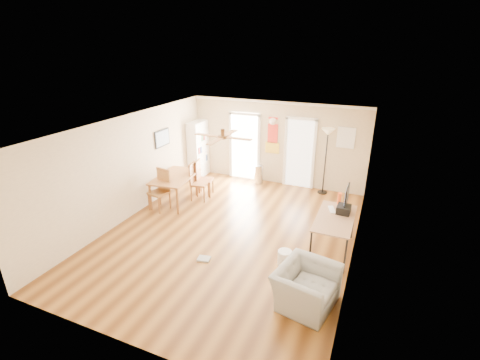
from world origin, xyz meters
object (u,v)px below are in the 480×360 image
at_px(bookshelf, 198,149).
at_px(dining_chair_right_b, 200,182).
at_px(computer_desk, 333,234).
at_px(torchiere_lamp, 325,162).
at_px(dining_table, 176,189).
at_px(armchair, 306,286).
at_px(trash_can, 259,174).
at_px(wastebasket_a, 285,258).
at_px(dining_chair_near, 159,190).
at_px(dining_chair_right_a, 205,178).
at_px(printer, 344,209).

distance_m(bookshelf, dining_chair_right_b, 1.93).
bearing_deg(computer_desk, torchiere_lamp, 103.91).
xyz_separation_m(dining_table, armchair, (4.30, -2.65, -0.04)).
height_order(trash_can, torchiere_lamp, torchiere_lamp).
bearing_deg(dining_table, armchair, -31.60).
bearing_deg(armchair, trash_can, 40.00).
bearing_deg(wastebasket_a, armchair, -55.45).
height_order(dining_chair_near, torchiere_lamp, torchiere_lamp).
xyz_separation_m(dining_chair_right_a, armchair, (3.75, -3.34, -0.18)).
bearing_deg(trash_can, wastebasket_a, -63.01).
bearing_deg(bookshelf, computer_desk, -25.35).
relative_size(dining_chair_right_a, dining_chair_near, 0.96).
bearing_deg(wastebasket_a, trash_can, 116.99).
bearing_deg(torchiere_lamp, printer, -72.25).
xyz_separation_m(dining_table, torchiere_lamp, (3.72, 2.19, 0.60)).
relative_size(dining_chair_right_b, computer_desk, 0.71).
distance_m(torchiere_lamp, printer, 2.88).
bearing_deg(torchiere_lamp, dining_table, -149.50).
bearing_deg(trash_can, armchair, -61.48).
relative_size(bookshelf, dining_chair_near, 1.68).
height_order(bookshelf, dining_chair_right_a, bookshelf).
bearing_deg(dining_table, trash_can, 51.78).
bearing_deg(dining_table, computer_desk, -10.50).
bearing_deg(dining_chair_near, dining_chair_right_b, 67.53).
relative_size(dining_chair_near, printer, 3.38).
distance_m(dining_chair_right_b, dining_chair_near, 1.21).
distance_m(dining_chair_right_a, torchiere_lamp, 3.54).
height_order(bookshelf, armchair, bookshelf).
bearing_deg(printer, bookshelf, 154.90).
bearing_deg(bookshelf, dining_chair_right_b, -55.01).
bearing_deg(dining_chair_near, armchair, -12.36).
xyz_separation_m(trash_can, armchair, (2.61, -4.80, 0.04)).
bearing_deg(dining_table, torchiere_lamp, 30.50).
relative_size(bookshelf, trash_can, 3.03).
xyz_separation_m(torchiere_lamp, armchair, (0.58, -4.84, -0.64)).
distance_m(dining_chair_near, armchair, 4.89).
distance_m(dining_table, dining_chair_right_b, 0.69).
relative_size(dining_chair_right_a, armchair, 1.00).
bearing_deg(dining_chair_near, dining_chair_right_a, 74.48).
relative_size(printer, armchair, 0.31).
bearing_deg(wastebasket_a, printer, 52.07).
xyz_separation_m(dining_chair_right_b, dining_chair_near, (-0.69, -1.00, 0.01)).
distance_m(dining_chair_near, wastebasket_a, 3.99).
distance_m(dining_table, armchair, 5.05).
relative_size(dining_chair_right_a, computer_desk, 0.70).
xyz_separation_m(dining_table, wastebasket_a, (3.67, -1.73, -0.22)).
height_order(trash_can, printer, printer).
height_order(bookshelf, dining_chair_right_b, bookshelf).
xyz_separation_m(trash_can, printer, (2.91, -2.69, 0.59)).
bearing_deg(printer, dining_chair_right_b, 169.18).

